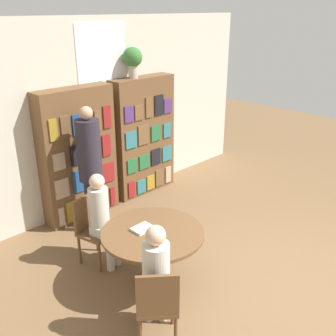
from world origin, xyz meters
name	(u,v)px	position (x,y,z in m)	size (l,w,h in m)	color
ground_plane	(287,291)	(0.00, 0.00, 0.00)	(16.00, 16.00, 0.00)	brown
wall_back	(104,114)	(0.00, 3.46, 1.51)	(6.40, 0.07, 3.00)	beige
bookshelf_left	(78,155)	(-0.66, 3.27, 1.02)	(1.20, 0.34, 2.04)	brown
bookshelf_right	(143,137)	(0.66, 3.27, 1.02)	(1.20, 0.34, 2.04)	brown
flower_vase	(133,59)	(0.48, 3.27, 2.34)	(0.31, 0.31, 0.49)	#B7AD9E
reading_table	(153,240)	(-1.02, 1.23, 0.60)	(1.19, 1.19, 0.72)	brown
chair_near_camera	(157,303)	(-1.62, 0.51, 0.50)	(0.56, 0.56, 0.90)	brown
chair_left_side	(92,226)	(-1.24, 2.13, 0.50)	(0.48, 0.48, 0.90)	brown
seated_reader_left	(102,215)	(-1.20, 1.96, 0.71)	(0.32, 0.39, 1.25)	beige
seated_reader_right	(156,272)	(-1.50, 0.65, 0.72)	(0.41, 0.42, 1.26)	beige
librarian_standing	(89,156)	(-0.79, 2.77, 1.17)	(0.34, 0.61, 1.88)	#28232D
open_book_on_table	(143,228)	(-1.07, 1.34, 0.73)	(0.24, 0.18, 0.03)	silver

